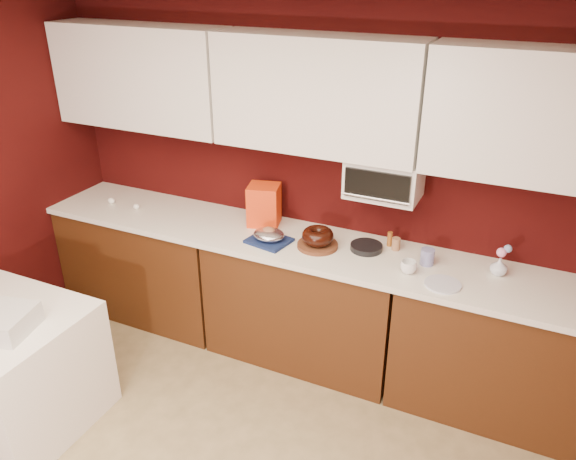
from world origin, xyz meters
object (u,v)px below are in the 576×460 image
Objects in this scene: pandoro_box at (264,205)px; flower_vase at (499,265)px; bundt_cake at (318,236)px; blue_jar at (427,257)px; toaster_oven at (384,178)px; coffee_mug at (409,266)px; foil_ham_nest at (269,235)px; dining_table at (4,367)px.

flower_vase is at bearing -16.28° from pandoro_box.
pandoro_box is at bearing 160.32° from bundt_cake.
blue_jar is at bearing -172.49° from flower_vase.
toaster_oven is 4.77× the size of coffee_mug.
dining_table is at bearing -133.27° from foil_ham_nest.
bundt_cake is at bearing -173.93° from blue_jar.
coffee_mug is at bearing -117.00° from blue_jar.
pandoro_box reaches higher than dining_table.
toaster_oven is 2.12× the size of foil_ham_nest.
bundt_cake is 0.70m from blue_jar.
toaster_oven is at bearing 134.00° from coffee_mug.
dining_table is 1.81m from foil_ham_nest.
blue_jar is (0.08, 0.15, 0.00)m from coffee_mug.
toaster_oven is 0.90m from pandoro_box.
toaster_oven reaches higher than flower_vase.
toaster_oven is 2.59m from dining_table.
foil_ham_nest is at bearing -171.91° from blue_jar.
foil_ham_nest reaches higher than dining_table.
coffee_mug is 0.93× the size of blue_jar.
dining_table is 1.92m from pandoro_box.
blue_jar is at bearing 63.00° from coffee_mug.
flower_vase reaches higher than dining_table.
pandoro_box is at bearing 55.67° from dining_table.
toaster_oven is 0.57m from coffee_mug.
bundt_cake is 0.51m from pandoro_box.
flower_vase is (0.41, 0.05, 0.01)m from blue_jar.
foil_ham_nest is 1.74× the size of flower_vase.
foil_ham_nest is 0.73× the size of pandoro_box.
coffee_mug is at bearing -157.05° from flower_vase.
blue_jar is at bearing 8.09° from foil_ham_nest.
foil_ham_nest and coffee_mug have the same top height.
toaster_oven is at bearing 27.88° from bundt_cake.
dining_table is at bearing -140.87° from toaster_oven.
bundt_cake reaches higher than dining_table.
flower_vase reaches higher than foil_ham_nest.
pandoro_box is 1.13m from coffee_mug.
foil_ham_nest is at bearing -71.59° from pandoro_box.
bundt_cake is 1.11m from flower_vase.
toaster_oven reaches higher than foil_ham_nest.
blue_jar is (0.34, -0.12, -0.42)m from toaster_oven.
blue_jar is at bearing -19.46° from pandoro_box.
bundt_cake reaches higher than foil_ham_nest.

